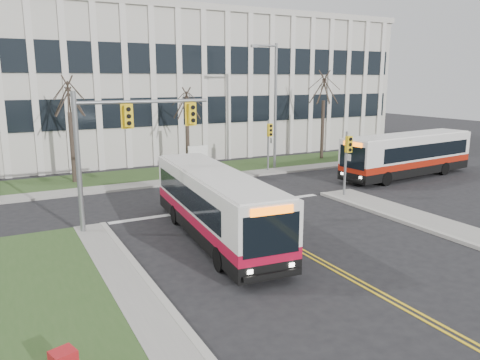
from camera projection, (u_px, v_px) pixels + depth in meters
name	position (u px, v px, depth m)	size (l,w,h in m)	color
ground	(316.00, 259.00, 17.70)	(120.00, 120.00, 0.00)	black
sidewalk_cross	(243.00, 174.00, 33.11)	(44.00, 1.60, 0.14)	#9E9B93
building_lawn	(226.00, 168.00, 35.54)	(44.00, 5.00, 0.12)	#2F4C20
office_building	(171.00, 86.00, 44.66)	(40.00, 16.00, 12.00)	beige
mast_arm_signal	(117.00, 136.00, 20.44)	(6.11, 0.38, 6.20)	slate
signal_pole_near	(347.00, 155.00, 26.42)	(0.34, 0.39, 3.80)	slate
signal_pole_far	(269.00, 138.00, 33.77)	(0.34, 0.39, 3.80)	slate
streetlight	(274.00, 100.00, 34.27)	(2.15, 0.25, 9.20)	slate
directory_sign	(198.00, 157.00, 33.73)	(1.50, 0.12, 2.00)	slate
tree_left	(69.00, 98.00, 29.38)	(1.80, 1.80, 7.70)	#42352B
tree_mid	(187.00, 105.00, 33.33)	(1.80, 1.80, 6.82)	#42352B
tree_right	(324.00, 89.00, 38.40)	(1.80, 1.80, 8.25)	#42352B
bus_main	(215.00, 206.00, 19.76)	(2.30, 10.63, 2.83)	silver
bus_cross	(408.00, 156.00, 32.38)	(2.38, 10.98, 2.93)	silver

